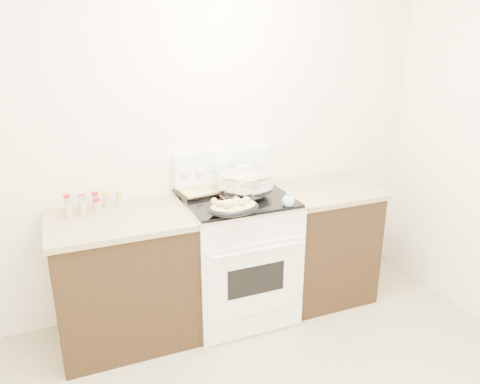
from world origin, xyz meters
name	(u,v)px	position (x,y,z in m)	size (l,w,h in m)	color
room_shell	(293,138)	(0.00, 0.00, 1.70)	(4.10, 3.60, 2.75)	white
counter_left	(125,278)	(-0.48, 1.43, 0.46)	(0.93, 0.67, 0.92)	black
counter_right	(321,241)	(1.08, 1.43, 0.46)	(0.73, 0.67, 0.92)	black
kitchen_range	(237,254)	(0.35, 1.42, 0.49)	(0.78, 0.73, 1.22)	white
mixing_bowl	(245,183)	(0.41, 1.43, 1.04)	(0.52, 0.52, 0.24)	silver
roasting_pan	(233,207)	(0.21, 1.14, 0.99)	(0.37, 0.27, 0.12)	black
baking_sheet	(204,190)	(0.16, 1.61, 0.96)	(0.42, 0.32, 0.06)	black
wooden_spoon	(229,203)	(0.24, 1.31, 0.95)	(0.04, 0.28, 0.04)	tan
blue_ladle	(288,200)	(0.61, 1.15, 0.98)	(0.14, 0.28, 0.11)	#91C9D9
spice_jars	(90,203)	(-0.64, 1.60, 0.98)	(0.38, 0.15, 0.13)	#BFB28C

